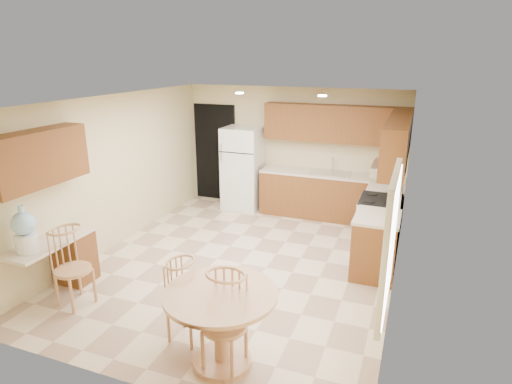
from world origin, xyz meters
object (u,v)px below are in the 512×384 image
at_px(refrigerator, 243,168).
at_px(chair_desk, 66,263).
at_px(dining_table, 221,318).
at_px(chair_table_b, 220,319).
at_px(water_crock, 25,231).
at_px(chair_table_a, 181,297).
at_px(stove, 379,225).

bearing_deg(refrigerator, chair_desk, -97.94).
xyz_separation_m(refrigerator, dining_table, (1.65, -4.57, -0.30)).
relative_size(chair_table_b, water_crock, 1.73).
distance_m(dining_table, chair_table_a, 0.57).
xyz_separation_m(dining_table, chair_table_a, (-0.55, 0.16, 0.02)).
height_order(chair_desk, water_crock, water_crock).
bearing_deg(chair_table_a, dining_table, 78.48).
bearing_deg(dining_table, stove, 69.84).
relative_size(refrigerator, water_crock, 2.85).
height_order(dining_table, water_crock, water_crock).
height_order(chair_table_a, water_crock, water_crock).
bearing_deg(dining_table, chair_table_a, 163.82).
bearing_deg(chair_desk, chair_table_a, 99.90).
relative_size(stove, chair_table_b, 1.05).
bearing_deg(chair_table_b, chair_desk, -6.85).
distance_m(dining_table, water_crock, 2.74).
bearing_deg(water_crock, chair_table_b, -5.70).
xyz_separation_m(refrigerator, chair_desk, (-0.60, -4.30, -0.23)).
distance_m(refrigerator, chair_table_b, 5.00).
height_order(refrigerator, water_crock, refrigerator).
bearing_deg(dining_table, chair_desk, 173.32).
distance_m(chair_desk, water_crock, 0.62).
bearing_deg(water_crock, dining_table, -3.00).
height_order(stove, chair_table_a, stove).
bearing_deg(water_crock, stove, 39.23).
distance_m(chair_table_b, water_crock, 2.79).
bearing_deg(chair_desk, chair_table_b, 93.61).
bearing_deg(refrigerator, chair_table_a, -76.03).
xyz_separation_m(stove, water_crock, (-3.92, -3.21, 0.57)).
height_order(refrigerator, stove, refrigerator).
xyz_separation_m(chair_desk, water_crock, (-0.45, -0.12, 0.41)).
relative_size(stove, water_crock, 1.82).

